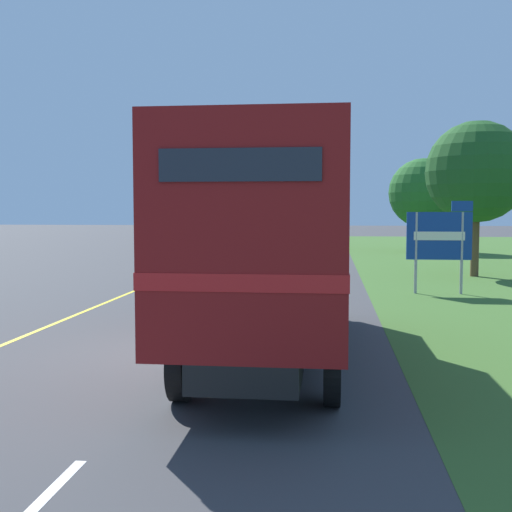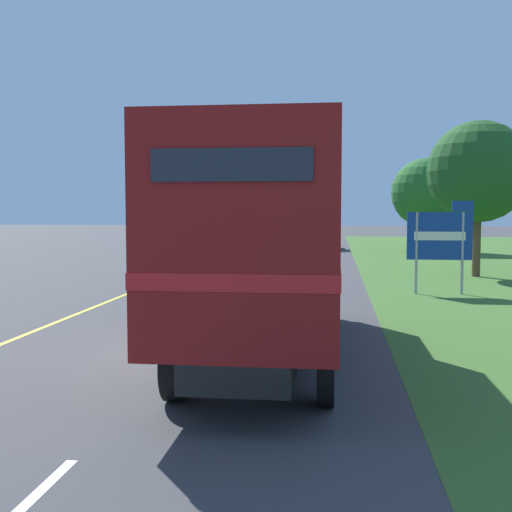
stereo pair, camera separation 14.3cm
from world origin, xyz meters
The scene contains 14 objects.
ground_plane centered at (0.00, 0.00, 0.00)m, with size 200.00×200.00×0.00m, color #3D3D3F.
edge_line_yellow centered at (-3.70, 18.61, 0.00)m, with size 0.12×69.71×0.01m, color yellow.
centre_dash_near centered at (0.00, 0.22, 0.00)m, with size 0.12×2.60×0.01m, color white.
centre_dash_mid_a centered at (0.00, 6.82, 0.00)m, with size 0.12×2.60×0.01m, color white.
centre_dash_mid_b centered at (0.00, 13.42, 0.00)m, with size 0.12×2.60×0.01m, color white.
centre_dash_far centered at (0.00, 20.02, 0.00)m, with size 0.12×2.60×0.01m, color white.
centre_dash_farthest centered at (0.00, 26.62, 0.00)m, with size 0.12×2.60×0.01m, color white.
horse_trailer_truck centered at (1.55, -0.32, 2.06)m, with size 2.38×8.81×3.71m.
lead_car_white centered at (-1.92, 15.92, 0.91)m, with size 1.80×4.00×1.79m.
lead_car_grey_ahead centered at (1.73, 31.80, 0.95)m, with size 1.80×4.55×1.87m.
lead_car_silver_ahead centered at (-1.80, 43.42, 0.94)m, with size 1.80×4.07×1.85m.
highway_sign centered at (5.90, 8.98, 1.75)m, with size 1.97×0.09×2.87m.
roadside_tree_near centered at (8.16, 14.56, 4.06)m, with size 3.93×3.93×6.04m.
roadside_tree_far centered at (8.31, 29.97, 3.67)m, with size 4.32×4.32×5.84m.
Camera 2 is at (2.67, -11.24, 2.58)m, focal length 45.00 mm.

